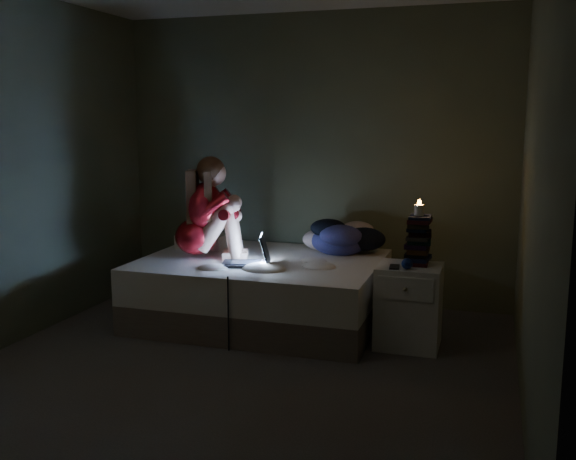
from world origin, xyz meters
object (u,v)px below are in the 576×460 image
at_px(woman, 196,207).
at_px(phone, 394,267).
at_px(bed, 262,290).
at_px(candle, 419,211).
at_px(nightstand, 409,306).
at_px(laptop, 245,249).

xyz_separation_m(woman, phone, (1.67, -0.23, -0.33)).
distance_m(woman, phone, 1.72).
distance_m(bed, woman, 0.87).
bearing_deg(candle, bed, 172.41).
distance_m(nightstand, phone, 0.34).
bearing_deg(woman, candle, -19.64).
xyz_separation_m(bed, laptop, (-0.04, -0.26, 0.39)).
bearing_deg(candle, laptop, -176.11).
bearing_deg(laptop, nightstand, -15.33).
height_order(woman, nightstand, woman).
distance_m(laptop, candle, 1.37).
height_order(bed, candle, candle).
bearing_deg(bed, phone, -16.97).
height_order(candle, phone, candle).
bearing_deg(bed, laptop, -98.74).
distance_m(nightstand, candle, 0.71).
height_order(woman, laptop, woman).
relative_size(woman, candle, 10.54).
height_order(bed, nightstand, nightstand).
bearing_deg(woman, laptop, -34.01).
bearing_deg(woman, phone, -25.82).
xyz_separation_m(woman, laptop, (0.49, -0.14, -0.29)).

